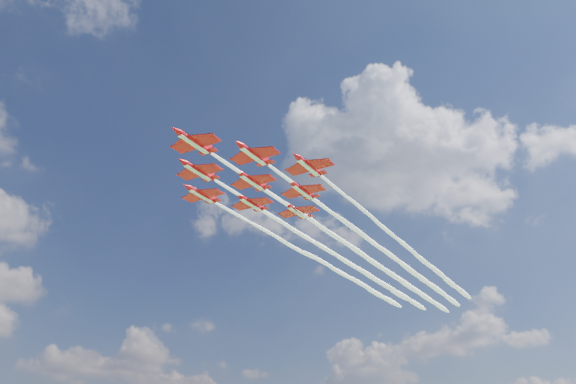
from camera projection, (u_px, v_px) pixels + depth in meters
name	position (u px, v px, depth m)	size (l,w,h in m)	color
jet_lead	(332.00, 234.00, 152.46)	(117.64, 46.21, 2.91)	red
jet_row2_port	(370.00, 240.00, 156.94)	(117.64, 46.21, 2.91)	red
jet_row2_starb	(325.00, 249.00, 163.45)	(117.64, 46.21, 2.91)	red
jet_row3_port	(406.00, 246.00, 161.42)	(117.64, 46.21, 2.91)	red
jet_row3_centre	(361.00, 254.00, 167.93)	(117.64, 46.21, 2.91)	red
jet_row3_starb	(320.00, 261.00, 174.44)	(117.64, 46.21, 2.91)	red
jet_row4_port	(395.00, 259.00, 172.41)	(117.64, 46.21, 2.91)	red
jet_row4_starb	(354.00, 266.00, 178.92)	(117.64, 46.21, 2.91)	red
jet_tail	(386.00, 270.00, 183.40)	(117.64, 46.21, 2.91)	red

